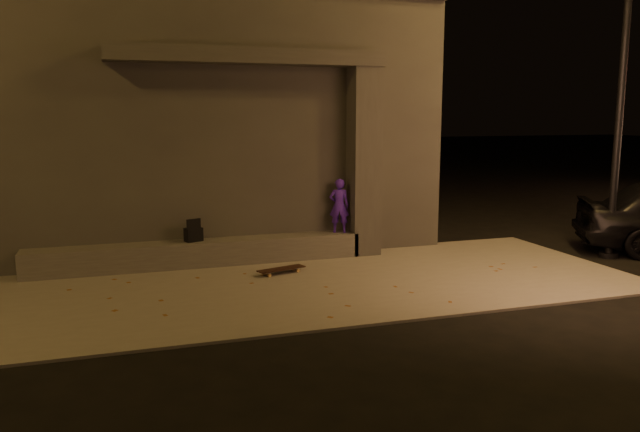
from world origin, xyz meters
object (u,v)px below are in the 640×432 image
object	(u,v)px
skateboard	(281,269)
skateboarder	(339,206)
backpack	(193,233)
column	(364,162)

from	to	relation	value
skateboard	skateboarder	bearing A→B (deg)	19.84
skateboarder	skateboard	size ratio (longest dim) A/B	1.18
backpack	skateboard	bearing A→B (deg)	-57.81
skateboarder	skateboard	xyz separation A→B (m)	(-1.44, -1.06, -0.90)
column	skateboard	world-z (taller)	column
skateboard	column	bearing A→B (deg)	12.12
column	skateboarder	distance (m)	0.96
skateboarder	skateboard	bearing A→B (deg)	55.05
skateboarder	backpack	size ratio (longest dim) A/B	2.48
column	backpack	world-z (taller)	column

